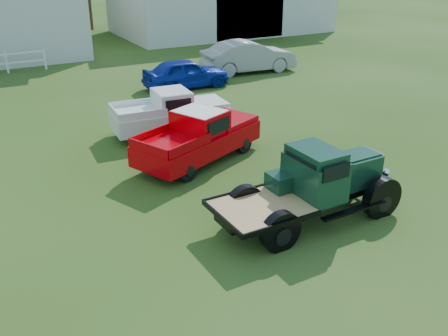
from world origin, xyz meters
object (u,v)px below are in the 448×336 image
white_pickup (170,113)px  misc_car_blue (186,73)px  misc_car_grey (249,57)px  red_pickup (198,136)px  vintage_flatbed (311,185)px

white_pickup → misc_car_blue: (3.21, 5.64, -0.09)m
white_pickup → misc_car_blue: 6.49m
misc_car_blue → misc_car_grey: bearing=-70.8°
red_pickup → misc_car_blue: size_ratio=1.11×
red_pickup → misc_car_grey: 12.53m
red_pickup → misc_car_grey: red_pickup is taller
red_pickup → misc_car_blue: red_pickup is taller
misc_car_blue → misc_car_grey: misc_car_grey is taller
red_pickup → misc_car_grey: bearing=28.1°
vintage_flatbed → white_pickup: size_ratio=1.12×
vintage_flatbed → red_pickup: size_ratio=1.05×
vintage_flatbed → red_pickup: bearing=98.3°
white_pickup → misc_car_grey: size_ratio=0.85×
white_pickup → misc_car_blue: size_ratio=1.04×
vintage_flatbed → misc_car_blue: vintage_flatbed is taller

